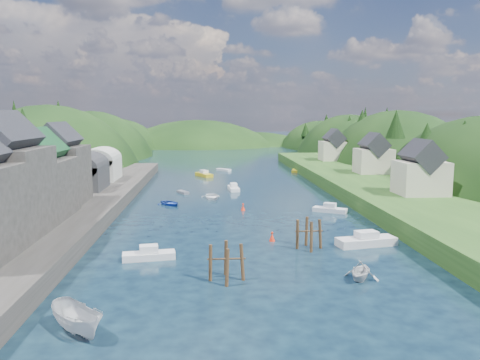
{
  "coord_description": "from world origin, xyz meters",
  "views": [
    {
      "loc": [
        -5.03,
        -46.0,
        14.42
      ],
      "look_at": [
        0.0,
        28.0,
        4.0
      ],
      "focal_mm": 35.0,
      "sensor_mm": 36.0,
      "label": 1
    }
  ],
  "objects": [
    {
      "name": "right_bank_cottages",
      "position": [
        28.0,
        48.33,
        5.84
      ],
      "size": [
        9.0,
        59.24,
        8.41
      ],
      "color": "beige",
      "rests_on": "terrace_right"
    },
    {
      "name": "hillside_left",
      "position": [
        -45.0,
        75.0,
        -8.03
      ],
      "size": [
        44.0,
        245.56,
        52.0
      ],
      "color": "black",
      "rests_on": "ground"
    },
    {
      "name": "piling_cluster_near",
      "position": [
        -3.55,
        -6.65,
        1.35
      ],
      "size": [
        3.35,
        3.11,
        3.84
      ],
      "color": "#382314",
      "rests_on": "ground"
    },
    {
      "name": "boat_sheds",
      "position": [
        -26.0,
        39.0,
        5.27
      ],
      "size": [
        7.0,
        21.0,
        7.5
      ],
      "color": "#2D2D30",
      "rests_on": "quay_left"
    },
    {
      "name": "moored_boats",
      "position": [
        -1.3,
        15.85,
        0.58
      ],
      "size": [
        34.53,
        94.21,
        2.13
      ],
      "color": "silver",
      "rests_on": "ground"
    },
    {
      "name": "far_hills",
      "position": [
        1.22,
        174.01,
        -10.8
      ],
      "size": [
        103.0,
        68.0,
        44.0
      ],
      "color": "black",
      "rests_on": "ground"
    },
    {
      "name": "hill_trees",
      "position": [
        0.25,
        66.44,
        11.07
      ],
      "size": [
        91.46,
        153.09,
        12.76
      ],
      "color": "black",
      "rests_on": "ground"
    },
    {
      "name": "channel_buoy_far",
      "position": [
        0.14,
        23.34,
        0.48
      ],
      "size": [
        0.7,
        0.7,
        1.1
      ],
      "color": "red",
      "rests_on": "ground"
    },
    {
      "name": "quay_left",
      "position": [
        -24.0,
        20.0,
        1.0
      ],
      "size": [
        12.0,
        110.0,
        2.0
      ],
      "primitive_type": "cube",
      "color": "#2D2B28",
      "rests_on": "ground"
    },
    {
      "name": "channel_buoy_near",
      "position": [
        2.19,
        5.83,
        0.48
      ],
      "size": [
        0.7,
        0.7,
        1.1
      ],
      "color": "red",
      "rests_on": "ground"
    },
    {
      "name": "terrace_right",
      "position": [
        25.0,
        40.0,
        1.2
      ],
      "size": [
        16.0,
        120.0,
        2.4
      ],
      "primitive_type": "cube",
      "color": "#234719",
      "rests_on": "ground"
    },
    {
      "name": "ground",
      "position": [
        0.0,
        50.0,
        0.0
      ],
      "size": [
        600.0,
        600.0,
        0.0
      ],
      "primitive_type": "plane",
      "color": "black",
      "rests_on": "ground"
    },
    {
      "name": "quayside_buildings",
      "position": [
        -26.0,
        6.39,
        7.09
      ],
      "size": [
        8.0,
        35.84,
        12.9
      ],
      "color": "#2D2B28",
      "rests_on": "quay_left"
    },
    {
      "name": "hillside_right",
      "position": [
        45.0,
        75.0,
        -7.41
      ],
      "size": [
        36.0,
        245.56,
        48.0
      ],
      "color": "black",
      "rests_on": "ground"
    },
    {
      "name": "terrace_left_grass",
      "position": [
        -31.0,
        20.0,
        1.25
      ],
      "size": [
        12.0,
        110.0,
        2.5
      ],
      "primitive_type": "cube",
      "color": "#234719",
      "rests_on": "ground"
    },
    {
      "name": "piling_cluster_far",
      "position": [
        5.72,
        2.53,
        1.35
      ],
      "size": [
        3.0,
        2.82,
        3.84
      ],
      "color": "#382314",
      "rests_on": "ground"
    }
  ]
}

